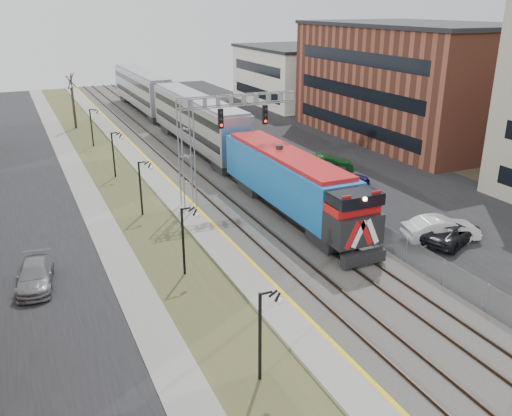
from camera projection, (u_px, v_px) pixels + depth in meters
street_west at (26, 200)px, 41.97m from camera, size 7.00×120.00×0.04m
sidewalk at (85, 192)px, 43.72m from camera, size 2.00×120.00×0.08m
grass_median at (123, 187)px, 44.89m from camera, size 4.00×120.00×0.06m
platform at (158, 181)px, 46.03m from camera, size 2.00×120.00×0.24m
ballast_bed at (213, 174)px, 47.98m from camera, size 8.00×120.00×0.20m
parking_lot at (329, 160)px, 52.68m from camera, size 16.00×120.00×0.04m
platform_edge at (168, 179)px, 46.32m from camera, size 0.24×120.00×0.01m
track_near at (192, 175)px, 47.14m from camera, size 1.58×120.00×0.15m
track_far at (229, 170)px, 48.50m from camera, size 1.58×120.00×0.15m
train at (186, 117)px, 58.05m from camera, size 3.00×63.05×5.33m
signal_gantry at (209, 132)px, 38.99m from camera, size 9.00×1.07×8.15m
lampposts at (182, 240)px, 29.98m from camera, size 0.14×62.14×4.00m
fence at (256, 161)px, 49.36m from camera, size 0.04×120.00×1.60m
buildings_east at (476, 91)px, 52.65m from camera, size 16.00×76.00×15.00m
bare_trees at (3, 156)px, 43.90m from camera, size 12.30×42.30×5.95m
car_lot_b at (441, 230)px, 34.45m from camera, size 5.12×2.86×1.60m
car_lot_c at (452, 233)px, 34.33m from camera, size 5.29×3.78×1.34m
car_lot_d at (346, 180)px, 44.53m from camera, size 4.72×2.40×1.31m
car_lot_e at (325, 168)px, 47.63m from camera, size 4.16×1.85×1.39m
car_lot_f at (326, 164)px, 48.48m from camera, size 5.15×3.27×1.60m
car_street_b at (35, 276)px, 28.95m from camera, size 2.34×4.58×1.27m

